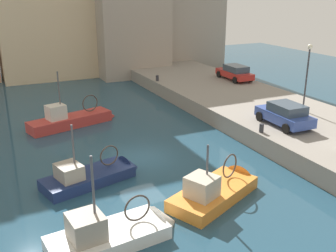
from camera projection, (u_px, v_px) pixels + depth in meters
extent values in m
plane|color=navy|center=(140.00, 159.00, 23.98)|extent=(80.00, 80.00, 0.00)
cube|color=gray|center=(290.00, 123.00, 28.43)|extent=(9.00, 56.00, 1.20)
cube|color=orange|center=(213.00, 199.00, 19.36)|extent=(5.35, 3.95, 1.23)
cone|color=orange|center=(243.00, 179.00, 21.38)|extent=(1.60, 2.09, 1.89)
cube|color=#9E7A51|center=(214.00, 189.00, 19.17)|extent=(5.10, 3.72, 0.08)
cube|color=#B7AD99|center=(202.00, 187.00, 18.27)|extent=(1.67, 1.69, 1.01)
cylinder|color=#4C4C51|center=(207.00, 170.00, 18.30)|extent=(0.10, 0.10, 2.50)
torus|color=#3F3833|center=(230.00, 166.00, 19.92)|extent=(1.19, 0.60, 1.27)
sphere|color=white|center=(176.00, 200.00, 18.93)|extent=(0.32, 0.32, 0.32)
cube|color=navy|center=(89.00, 183.00, 21.00)|extent=(5.09, 3.03, 1.16)
cone|color=navy|center=(131.00, 169.00, 22.65)|extent=(1.30, 1.89, 1.72)
cube|color=#B2A893|center=(88.00, 174.00, 20.83)|extent=(4.87, 2.84, 0.08)
cube|color=gray|center=(69.00, 172.00, 20.06)|extent=(1.42, 1.60, 0.79)
cylinder|color=#4C4C51|center=(74.00, 152.00, 19.93)|extent=(0.10, 0.10, 2.87)
torus|color=#3F3833|center=(109.00, 155.00, 21.41)|extent=(1.13, 0.36, 1.15)
sphere|color=white|center=(54.00, 181.00, 20.84)|extent=(0.32, 0.32, 0.32)
cube|color=white|center=(109.00, 244.00, 15.99)|extent=(4.94, 2.55, 1.18)
cone|color=white|center=(166.00, 224.00, 17.34)|extent=(1.10, 1.93, 1.85)
cube|color=#9E7A51|center=(108.00, 233.00, 15.81)|extent=(4.73, 2.37, 0.08)
cube|color=gray|center=(86.00, 227.00, 15.20)|extent=(1.42, 1.46, 1.02)
cylinder|color=#4C4C51|center=(94.00, 198.00, 15.01)|extent=(0.10, 0.10, 3.43)
torus|color=#3F3833|center=(137.00, 208.00, 16.24)|extent=(1.18, 0.21, 1.18)
sphere|color=white|center=(65.00, 237.00, 16.13)|extent=(0.32, 0.32, 0.32)
cube|color=#BC3833|center=(71.00, 126.00, 29.60)|extent=(6.39, 3.19, 1.54)
cone|color=#BC3833|center=(110.00, 117.00, 31.71)|extent=(1.25, 1.66, 1.48)
cube|color=#9E7A51|center=(70.00, 117.00, 29.37)|extent=(6.12, 3.00, 0.08)
cube|color=beige|center=(56.00, 112.00, 28.54)|extent=(1.50, 1.35, 1.08)
cylinder|color=#4C4C51|center=(59.00, 96.00, 28.38)|extent=(0.10, 0.10, 3.50)
torus|color=#3F3833|center=(90.00, 103.00, 30.18)|extent=(1.28, 0.41, 1.30)
sphere|color=white|center=(42.00, 125.00, 29.04)|extent=(0.32, 0.32, 0.32)
cube|color=#334C9E|center=(284.00, 117.00, 25.95)|extent=(1.93, 4.03, 0.63)
cube|color=#384756|center=(287.00, 108.00, 25.58)|extent=(1.66, 2.27, 0.59)
cylinder|color=black|center=(260.00, 116.00, 26.85)|extent=(0.24, 0.65, 0.64)
cylinder|color=black|center=(282.00, 113.00, 27.56)|extent=(0.24, 0.65, 0.64)
cylinder|color=black|center=(286.00, 129.00, 24.52)|extent=(0.24, 0.65, 0.64)
cylinder|color=black|center=(309.00, 125.00, 25.22)|extent=(0.24, 0.65, 0.64)
cube|color=red|center=(234.00, 74.00, 38.90)|extent=(1.85, 4.41, 0.57)
cube|color=#384756|center=(236.00, 68.00, 38.52)|extent=(1.59, 2.49, 0.59)
cylinder|color=black|center=(219.00, 74.00, 39.93)|extent=(0.24, 0.65, 0.64)
cylinder|color=black|center=(234.00, 73.00, 40.59)|extent=(0.24, 0.65, 0.64)
cylinder|color=black|center=(235.00, 80.00, 37.36)|extent=(0.24, 0.65, 0.64)
cylinder|color=black|center=(250.00, 79.00, 38.02)|extent=(0.24, 0.65, 0.64)
cylinder|color=#2D2D33|center=(261.00, 128.00, 24.76)|extent=(0.28, 0.28, 0.55)
cylinder|color=#2D2D33|center=(157.00, 78.00, 38.41)|extent=(0.28, 0.28, 0.55)
cylinder|color=#38383D|center=(306.00, 81.00, 28.46)|extent=(0.12, 0.12, 4.50)
sphere|color=#F2EACC|center=(310.00, 47.00, 27.67)|extent=(0.36, 0.36, 0.36)
cube|color=#A39384|center=(127.00, 15.00, 45.63)|extent=(7.92, 7.64, 13.62)
cube|color=#A39384|center=(176.00, 5.00, 50.46)|extent=(10.28, 7.77, 15.23)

